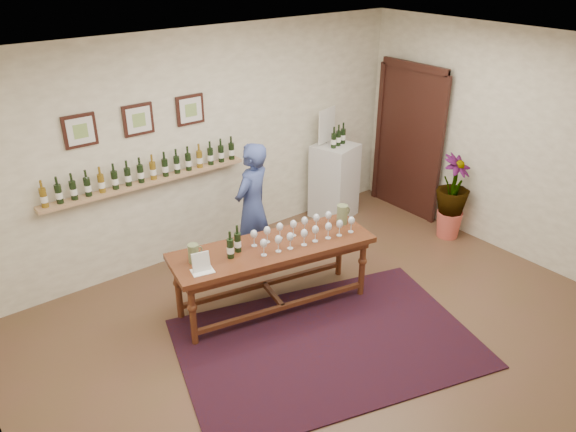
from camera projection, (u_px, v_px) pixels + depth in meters
ground at (336, 340)px, 5.73m from camera, size 6.00×6.00×0.00m
room_shell at (362, 146)px, 7.71m from camera, size 6.00×6.00×6.00m
rug at (327, 343)px, 5.67m from camera, size 3.34×2.68×0.02m
tasting_table at (273, 255)px, 5.97m from camera, size 2.27×1.11×0.77m
table_glasses at (298, 232)px, 5.98m from camera, size 1.44×0.54×0.20m
table_bottles at (234, 242)px, 5.69m from camera, size 0.29×0.19×0.30m
pitcher_left at (194, 253)px, 5.57m from camera, size 0.14×0.14×0.20m
pitcher_right at (342, 214)px, 6.33m from camera, size 0.16×0.16×0.22m
menu_card at (201, 262)px, 5.43m from camera, size 0.24×0.20×0.19m
display_pedestal at (334, 181)px, 8.09m from camera, size 0.66×0.66×1.08m
pedestal_bottles at (338, 135)px, 7.76m from camera, size 0.31×0.15×0.30m
info_sign at (327, 125)px, 7.80m from camera, size 0.37×0.12×0.52m
potted_plant at (452, 197)px, 7.47m from camera, size 0.61×0.61×1.00m
person at (252, 207)px, 6.70m from camera, size 0.69×0.58×1.60m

